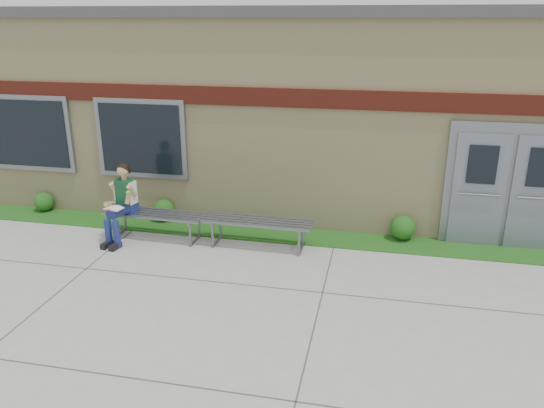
# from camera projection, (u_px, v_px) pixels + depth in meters

# --- Properties ---
(ground) EXTENTS (80.00, 80.00, 0.00)m
(ground) POSITION_uv_depth(u_px,v_px,m) (252.00, 302.00, 7.89)
(ground) COLOR #9E9E99
(ground) RESTS_ON ground
(grass_strip) EXTENTS (16.00, 0.80, 0.02)m
(grass_strip) POSITION_uv_depth(u_px,v_px,m) (284.00, 235.00, 10.29)
(grass_strip) COLOR #195316
(grass_strip) RESTS_ON ground
(school_building) EXTENTS (16.20, 6.22, 4.20)m
(school_building) POSITION_uv_depth(u_px,v_px,m) (311.00, 101.00, 12.71)
(school_building) COLOR beige
(school_building) RESTS_ON ground
(bench_left) EXTENTS (1.98, 0.62, 0.51)m
(bench_left) POSITION_uv_depth(u_px,v_px,m) (156.00, 218.00, 10.07)
(bench_left) COLOR slate
(bench_left) RESTS_ON ground
(bench_right) EXTENTS (2.02, 0.60, 0.52)m
(bench_right) POSITION_uv_depth(u_px,v_px,m) (258.00, 226.00, 9.67)
(bench_right) COLOR slate
(bench_right) RESTS_ON ground
(girl) EXTENTS (0.53, 0.91, 1.47)m
(girl) POSITION_uv_depth(u_px,v_px,m) (121.00, 201.00, 9.84)
(girl) COLOR navy
(girl) RESTS_ON ground
(shrub_west) EXTENTS (0.41, 0.41, 0.41)m
(shrub_west) POSITION_uv_depth(u_px,v_px,m) (44.00, 202.00, 11.48)
(shrub_west) COLOR #195316
(shrub_west) RESTS_ON grass_strip
(shrub_mid) EXTENTS (0.44, 0.44, 0.44)m
(shrub_mid) POSITION_uv_depth(u_px,v_px,m) (164.00, 210.00, 10.94)
(shrub_mid) COLOR #195316
(shrub_mid) RESTS_ON grass_strip
(shrub_east) EXTENTS (0.47, 0.47, 0.47)m
(shrub_east) POSITION_uv_depth(u_px,v_px,m) (403.00, 227.00, 10.00)
(shrub_east) COLOR #195316
(shrub_east) RESTS_ON grass_strip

